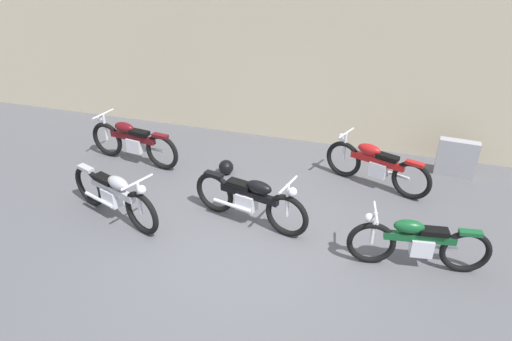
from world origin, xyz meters
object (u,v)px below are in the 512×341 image
Objects in this scene: stone_marker at (456,158)px; motorcycle_maroon at (133,141)px; motorcycle_green at (417,243)px; helmet at (226,167)px; motorcycle_red at (376,165)px; motorcycle_silver at (114,195)px; motorcycle_black at (250,199)px.

stone_marker is 0.35× the size of motorcycle_maroon.
stone_marker is 3.09m from motorcycle_green.
motorcycle_red is (2.77, 0.38, 0.30)m from helmet.
motorcycle_silver is 1.03× the size of motorcycle_green.
motorcycle_black is at bearing 163.33° from motorcycle_maroon.
motorcycle_maroon is at bearing -25.53° from motorcycle_green.
motorcycle_red is (-1.45, -0.89, 0.07)m from stone_marker.
motorcycle_green is at bearing -103.79° from stone_marker.
stone_marker is 2.53× the size of helmet.
motorcycle_black is (2.13, 0.53, -0.00)m from motorcycle_silver.
motorcycle_red reaches higher than stone_marker.
motorcycle_green is at bearing -26.53° from helmet.
motorcycle_green is at bearing 22.48° from motorcycle_silver.
motorcycle_green is (4.65, 0.21, -0.03)m from motorcycle_silver.
motorcycle_red is (-0.71, 2.12, 0.02)m from motorcycle_green.
stone_marker reaches higher than helmet.
helmet is 1.99m from motorcycle_maroon.
motorcycle_red reaches higher than helmet.
motorcycle_green is (3.48, -1.74, 0.27)m from helmet.
motorcycle_silver is at bearing 51.03° from motorcycle_red.
motorcycle_maroon is 5.68m from motorcycle_green.
motorcycle_black reaches higher than stone_marker.
motorcycle_silver is (0.79, -1.86, -0.01)m from motorcycle_maroon.
motorcycle_red is at bearing -80.02° from motorcycle_green.
motorcycle_maroon is 3.21m from motorcycle_black.
motorcycle_red is at bearing -148.47° from stone_marker.
motorcycle_maroon is 1.09× the size of motorcycle_red.
motorcycle_maroon is at bearing 26.06° from motorcycle_red.
motorcycle_black is (0.95, -1.42, 0.30)m from helmet.
motorcycle_green is 2.54m from motorcycle_black.
helmet is at bearing 78.79° from motorcycle_silver.
motorcycle_red is at bearing 57.73° from motorcycle_black.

